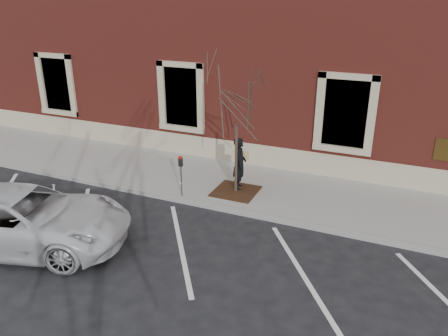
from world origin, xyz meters
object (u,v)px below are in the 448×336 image
at_px(white_truck, 23,219).
at_px(sapling, 237,104).
at_px(man, 240,164).
at_px(parking_meter, 181,169).

bearing_deg(white_truck, sapling, -55.76).
distance_m(man, parking_meter, 1.88).
xyz_separation_m(sapling, white_truck, (-3.85, -4.80, -2.25)).
relative_size(man, parking_meter, 1.31).
xyz_separation_m(man, sapling, (-0.01, -0.27, 1.98)).
bearing_deg(sapling, white_truck, -128.69).
bearing_deg(man, white_truck, 123.08).
height_order(parking_meter, white_truck, white_truck).
relative_size(parking_meter, sapling, 0.32).
bearing_deg(white_truck, man, -54.31).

